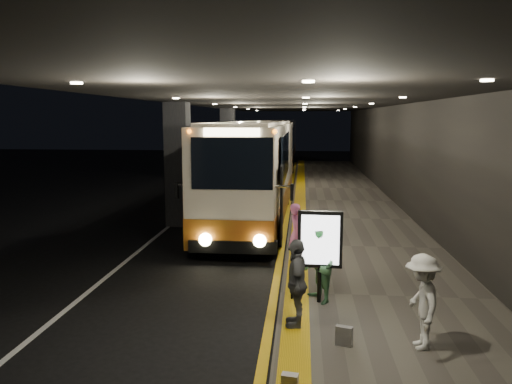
{
  "coord_description": "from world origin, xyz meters",
  "views": [
    {
      "loc": [
        2.93,
        -13.43,
        3.86
      ],
      "look_at": [
        1.59,
        0.96,
        1.7
      ],
      "focal_mm": 35.0,
      "sensor_mm": 36.0,
      "label": 1
    }
  ],
  "objects_px": {
    "coach_main": "(254,176)",
    "coach_third": "(281,141)",
    "info_sign": "(320,241)",
    "stanchion_post": "(292,274)",
    "passenger_waiting_white": "(422,302)",
    "coach_second": "(273,152)",
    "passenger_waiting_green": "(320,265)",
    "passenger_waiting_grey": "(297,283)",
    "bag_plain": "(290,384)",
    "bag_polka": "(344,336)",
    "passenger_boarding": "(296,233)"
  },
  "relations": [
    {
      "from": "passenger_boarding",
      "to": "bag_polka",
      "type": "xyz_separation_m",
      "value": [
        0.85,
        -4.75,
        -0.6
      ]
    },
    {
      "from": "coach_third",
      "to": "coach_second",
      "type": "bearing_deg",
      "value": -88.36
    },
    {
      "from": "coach_main",
      "to": "bag_polka",
      "type": "bearing_deg",
      "value": -75.32
    },
    {
      "from": "passenger_waiting_white",
      "to": "passenger_waiting_grey",
      "type": "xyz_separation_m",
      "value": [
        -2.02,
        0.69,
        0.02
      ]
    },
    {
      "from": "passenger_waiting_white",
      "to": "coach_second",
      "type": "bearing_deg",
      "value": -172.61
    },
    {
      "from": "coach_main",
      "to": "passenger_waiting_grey",
      "type": "bearing_deg",
      "value": -78.82
    },
    {
      "from": "coach_second",
      "to": "passenger_boarding",
      "type": "relative_size",
      "value": 7.41
    },
    {
      "from": "coach_third",
      "to": "bag_plain",
      "type": "xyz_separation_m",
      "value": [
        1.86,
        -39.78,
        -1.4
      ]
    },
    {
      "from": "coach_second",
      "to": "bag_polka",
      "type": "relative_size",
      "value": 34.75
    },
    {
      "from": "coach_third",
      "to": "bag_polka",
      "type": "xyz_separation_m",
      "value": [
        2.71,
        -38.25,
        -1.38
      ]
    },
    {
      "from": "coach_second",
      "to": "passenger_waiting_grey",
      "type": "height_order",
      "value": "coach_second"
    },
    {
      "from": "bag_plain",
      "to": "coach_third",
      "type": "bearing_deg",
      "value": 92.68
    },
    {
      "from": "coach_second",
      "to": "passenger_waiting_green",
      "type": "distance_m",
      "value": 21.26
    },
    {
      "from": "passenger_waiting_white",
      "to": "stanchion_post",
      "type": "height_order",
      "value": "passenger_waiting_white"
    },
    {
      "from": "passenger_waiting_green",
      "to": "bag_polka",
      "type": "xyz_separation_m",
      "value": [
        0.35,
        -1.95,
        -0.61
      ]
    },
    {
      "from": "coach_second",
      "to": "stanchion_post",
      "type": "height_order",
      "value": "coach_second"
    },
    {
      "from": "bag_polka",
      "to": "coach_second",
      "type": "bearing_deg",
      "value": 96.23
    },
    {
      "from": "passenger_waiting_green",
      "to": "coach_main",
      "type": "bearing_deg",
      "value": 167.54
    },
    {
      "from": "passenger_waiting_green",
      "to": "stanchion_post",
      "type": "bearing_deg",
      "value": -126.72
    },
    {
      "from": "coach_second",
      "to": "bag_plain",
      "type": "height_order",
      "value": "coach_second"
    },
    {
      "from": "passenger_waiting_white",
      "to": "info_sign",
      "type": "relative_size",
      "value": 0.83
    },
    {
      "from": "passenger_waiting_white",
      "to": "bag_plain",
      "type": "relative_size",
      "value": 5.58
    },
    {
      "from": "bag_plain",
      "to": "passenger_boarding",
      "type": "bearing_deg",
      "value": 90.0
    },
    {
      "from": "coach_third",
      "to": "bag_plain",
      "type": "height_order",
      "value": "coach_third"
    },
    {
      "from": "coach_third",
      "to": "passenger_boarding",
      "type": "relative_size",
      "value": 7.32
    },
    {
      "from": "passenger_waiting_white",
      "to": "bag_polka",
      "type": "bearing_deg",
      "value": -89.83
    },
    {
      "from": "coach_second",
      "to": "bag_plain",
      "type": "bearing_deg",
      "value": -86.79
    },
    {
      "from": "coach_second",
      "to": "stanchion_post",
      "type": "xyz_separation_m",
      "value": [
        1.62,
        -21.03,
        -1.03
      ]
    },
    {
      "from": "passenger_waiting_white",
      "to": "passenger_waiting_green",
      "type": "bearing_deg",
      "value": -142.24
    },
    {
      "from": "coach_main",
      "to": "coach_third",
      "type": "distance_m",
      "value": 27.89
    },
    {
      "from": "passenger_waiting_white",
      "to": "stanchion_post",
      "type": "distance_m",
      "value": 2.93
    },
    {
      "from": "bag_plain",
      "to": "stanchion_post",
      "type": "relative_size",
      "value": 0.26
    },
    {
      "from": "info_sign",
      "to": "stanchion_post",
      "type": "xyz_separation_m",
      "value": [
        -0.55,
        0.12,
        -0.74
      ]
    },
    {
      "from": "coach_main",
      "to": "passenger_waiting_green",
      "type": "xyz_separation_m",
      "value": [
        2.15,
        -8.42,
        -0.81
      ]
    },
    {
      "from": "coach_second",
      "to": "passenger_waiting_white",
      "type": "relative_size",
      "value": 7.3
    },
    {
      "from": "coach_main",
      "to": "coach_third",
      "type": "bearing_deg",
      "value": 91.54
    },
    {
      "from": "passenger_waiting_white",
      "to": "bag_polka",
      "type": "distance_m",
      "value": 1.38
    },
    {
      "from": "bag_polka",
      "to": "passenger_waiting_white",
      "type": "bearing_deg",
      "value": 2.02
    },
    {
      "from": "coach_third",
      "to": "passenger_waiting_white",
      "type": "height_order",
      "value": "coach_third"
    },
    {
      "from": "passenger_boarding",
      "to": "stanchion_post",
      "type": "height_order",
      "value": "passenger_boarding"
    },
    {
      "from": "passenger_waiting_grey",
      "to": "stanchion_post",
      "type": "bearing_deg",
      "value": -175.8
    },
    {
      "from": "passenger_waiting_white",
      "to": "coach_main",
      "type": "bearing_deg",
      "value": -161.98
    },
    {
      "from": "bag_plain",
      "to": "coach_main",
      "type": "bearing_deg",
      "value": 97.91
    },
    {
      "from": "coach_third",
      "to": "passenger_waiting_green",
      "type": "height_order",
      "value": "coach_third"
    },
    {
      "from": "coach_main",
      "to": "bag_polka",
      "type": "xyz_separation_m",
      "value": [
        2.5,
        -10.36,
        -1.42
      ]
    },
    {
      "from": "coach_main",
      "to": "passenger_waiting_grey",
      "type": "height_order",
      "value": "coach_main"
    },
    {
      "from": "coach_main",
      "to": "bag_plain",
      "type": "relative_size",
      "value": 41.64
    },
    {
      "from": "coach_third",
      "to": "passenger_waiting_white",
      "type": "relative_size",
      "value": 7.21
    },
    {
      "from": "coach_main",
      "to": "passenger_boarding",
      "type": "xyz_separation_m",
      "value": [
        1.65,
        -5.61,
        -0.81
      ]
    },
    {
      "from": "coach_third",
      "to": "passenger_waiting_grey",
      "type": "bearing_deg",
      "value": -86.15
    }
  ]
}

